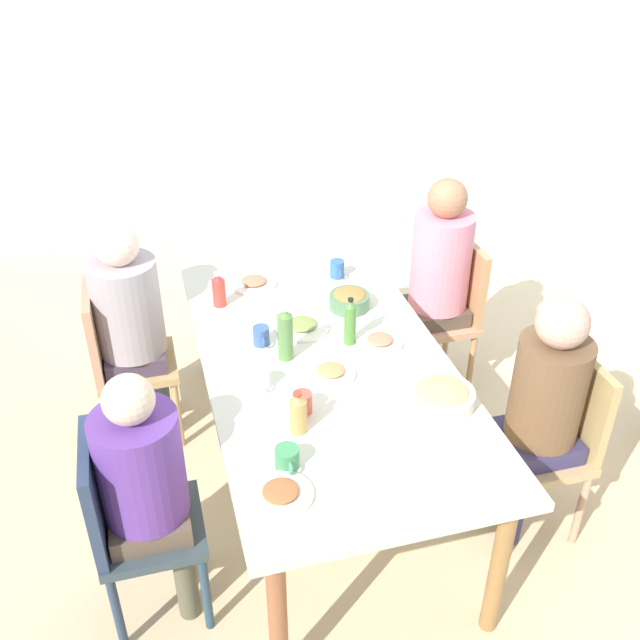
% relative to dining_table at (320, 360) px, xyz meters
% --- Properties ---
extents(ground_plane, '(7.13, 7.13, 0.00)m').
position_rel_dining_table_xyz_m(ground_plane, '(0.00, 0.00, -0.70)').
color(ground_plane, '#CFB78E').
extents(wall_left, '(0.12, 4.49, 2.60)m').
position_rel_dining_table_xyz_m(wall_left, '(-3.03, 0.00, 0.60)').
color(wall_left, silver).
rests_on(wall_left, ground_plane).
extents(dining_table, '(2.25, 1.07, 0.77)m').
position_rel_dining_table_xyz_m(dining_table, '(0.00, 0.00, 0.00)').
color(dining_table, silver).
rests_on(dining_table, ground_plane).
extents(chair_0, '(0.40, 0.40, 0.90)m').
position_rel_dining_table_xyz_m(chair_0, '(0.56, -0.91, -0.19)').
color(chair_0, '#334148').
rests_on(chair_0, ground_plane).
extents(person_0, '(0.32, 0.32, 1.17)m').
position_rel_dining_table_xyz_m(person_0, '(0.56, -0.82, 0.00)').
color(person_0, brown).
rests_on(person_0, ground_plane).
extents(chair_1, '(0.40, 0.40, 0.90)m').
position_rel_dining_table_xyz_m(chair_1, '(0.56, 0.91, -0.19)').
color(chair_1, tan).
rests_on(chair_1, ground_plane).
extents(person_1, '(0.31, 0.31, 1.22)m').
position_rel_dining_table_xyz_m(person_1, '(0.56, 0.82, 0.03)').
color(person_1, '#303152').
rests_on(person_1, ground_plane).
extents(chair_2, '(0.40, 0.40, 0.90)m').
position_rel_dining_table_xyz_m(chair_2, '(-0.56, 0.91, -0.19)').
color(chair_2, tan).
rests_on(chair_2, ground_plane).
extents(person_2, '(0.32, 0.32, 1.29)m').
position_rel_dining_table_xyz_m(person_2, '(-0.56, 0.82, 0.07)').
color(person_2, brown).
rests_on(person_2, ground_plane).
extents(chair_3, '(0.40, 0.40, 0.90)m').
position_rel_dining_table_xyz_m(chair_3, '(-0.56, -0.91, -0.19)').
color(chair_3, tan).
rests_on(chair_3, ground_plane).
extents(person_3, '(0.34, 0.34, 1.24)m').
position_rel_dining_table_xyz_m(person_3, '(-0.56, -0.82, 0.05)').
color(person_3, '#373645').
rests_on(person_3, ground_plane).
extents(plate_0, '(0.22, 0.22, 0.04)m').
position_rel_dining_table_xyz_m(plate_0, '(0.21, -0.01, 0.08)').
color(plate_0, white).
rests_on(plate_0, dining_table).
extents(plate_1, '(0.24, 0.24, 0.04)m').
position_rel_dining_table_xyz_m(plate_1, '(-0.65, -0.18, 0.08)').
color(plate_1, silver).
rests_on(plate_1, dining_table).
extents(plate_2, '(0.21, 0.21, 0.04)m').
position_rel_dining_table_xyz_m(plate_2, '(0.04, 0.27, 0.08)').
color(plate_2, silver).
rests_on(plate_2, dining_table).
extents(plate_3, '(0.23, 0.23, 0.04)m').
position_rel_dining_table_xyz_m(plate_3, '(0.84, -0.37, 0.08)').
color(plate_3, silver).
rests_on(plate_3, dining_table).
extents(plate_4, '(0.26, 0.26, 0.04)m').
position_rel_dining_table_xyz_m(plate_4, '(-0.18, -0.04, 0.08)').
color(plate_4, silver).
rests_on(plate_4, dining_table).
extents(bowl_0, '(0.27, 0.27, 0.09)m').
position_rel_dining_table_xyz_m(bowl_0, '(0.52, 0.37, 0.11)').
color(bowl_0, beige).
rests_on(bowl_0, dining_table).
extents(bowl_1, '(0.20, 0.20, 0.09)m').
position_rel_dining_table_xyz_m(bowl_1, '(-0.30, 0.23, 0.12)').
color(bowl_1, '#527753').
rests_on(bowl_1, dining_table).
extents(cup_0, '(0.11, 0.07, 0.09)m').
position_rel_dining_table_xyz_m(cup_0, '(-0.10, -0.25, 0.12)').
color(cup_0, '#3B5A95').
rests_on(cup_0, dining_table).
extents(cup_1, '(0.13, 0.09, 0.08)m').
position_rel_dining_table_xyz_m(cup_1, '(0.70, -0.31, 0.11)').
color(cup_1, '#408D57').
rests_on(cup_1, dining_table).
extents(cup_2, '(0.11, 0.08, 0.09)m').
position_rel_dining_table_xyz_m(cup_2, '(0.42, -0.19, 0.12)').
color(cup_2, '#C95243').
rests_on(cup_2, dining_table).
extents(cup_3, '(0.11, 0.08, 0.08)m').
position_rel_dining_table_xyz_m(cup_3, '(0.22, -0.32, 0.11)').
color(cup_3, white).
rests_on(cup_3, dining_table).
extents(cup_4, '(0.11, 0.08, 0.09)m').
position_rel_dining_table_xyz_m(cup_4, '(-0.62, 0.26, 0.12)').
color(cup_4, '#3363A2').
rests_on(cup_4, dining_table).
extents(bottle_0, '(0.05, 0.05, 0.24)m').
position_rel_dining_table_xyz_m(bottle_0, '(-0.01, 0.14, 0.18)').
color(bottle_0, '#4A7F34').
rests_on(bottle_0, dining_table).
extents(bottle_1, '(0.07, 0.07, 0.18)m').
position_rel_dining_table_xyz_m(bottle_1, '(-0.50, -0.38, 0.16)').
color(bottle_1, '#D73B33').
rests_on(bottle_1, dining_table).
extents(bottle_2, '(0.07, 0.07, 0.26)m').
position_rel_dining_table_xyz_m(bottle_2, '(0.03, -0.17, 0.19)').
color(bottle_2, '#518040').
rests_on(bottle_2, dining_table).
extents(bottle_3, '(0.07, 0.07, 0.19)m').
position_rel_dining_table_xyz_m(bottle_3, '(0.53, -0.23, 0.16)').
color(bottle_3, tan).
rests_on(bottle_3, dining_table).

